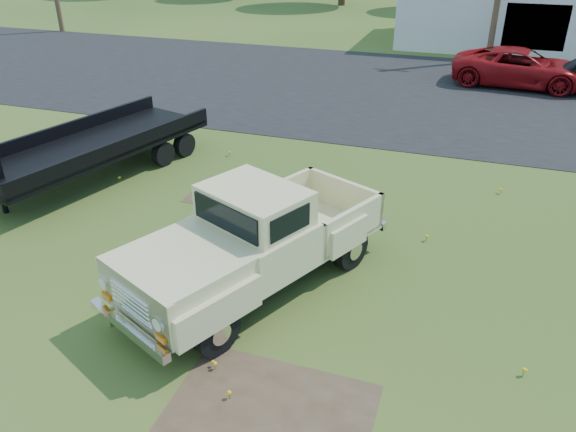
% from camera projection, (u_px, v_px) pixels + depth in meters
% --- Properties ---
extents(ground, '(140.00, 140.00, 0.00)m').
position_uv_depth(ground, '(253.00, 281.00, 11.26)').
color(ground, '#2C4F19').
rests_on(ground, ground).
extents(asphalt_lot, '(90.00, 14.00, 0.02)m').
position_uv_depth(asphalt_lot, '(385.00, 89.00, 23.79)').
color(asphalt_lot, black).
rests_on(asphalt_lot, ground).
extents(dirt_patch_a, '(3.00, 2.00, 0.01)m').
position_uv_depth(dirt_patch_a, '(271.00, 409.00, 8.33)').
color(dirt_patch_a, '#443224').
rests_on(dirt_patch_a, ground).
extents(dirt_patch_b, '(2.20, 1.60, 0.01)m').
position_uv_depth(dirt_patch_b, '(232.00, 195.00, 14.75)').
color(dirt_patch_b, '#443224').
rests_on(dirt_patch_b, ground).
extents(commercial_building, '(14.20, 8.20, 4.15)m').
position_uv_depth(commercial_building, '(534.00, 6.00, 31.12)').
color(commercial_building, silver).
rests_on(commercial_building, ground).
extents(vintage_pickup_truck, '(4.53, 6.28, 2.13)m').
position_uv_depth(vintage_pickup_truck, '(256.00, 239.00, 10.64)').
color(vintage_pickup_truck, '#BDB77F').
rests_on(vintage_pickup_truck, ground).
extents(flatbed_trailer, '(4.33, 7.76, 2.01)m').
position_uv_depth(flatbed_trailer, '(92.00, 141.00, 15.44)').
color(flatbed_trailer, black).
rests_on(flatbed_trailer, ground).
extents(red_pickup, '(5.81, 3.05, 1.56)m').
position_uv_depth(red_pickup, '(521.00, 68.00, 23.87)').
color(red_pickup, maroon).
rests_on(red_pickup, ground).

